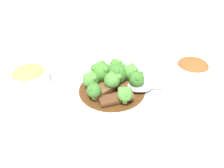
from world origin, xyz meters
TOP-DOWN VIEW (x-y plane):
  - ground_plane at (0.00, 0.00)m, footprint 4.00×4.00m
  - main_plate at (0.00, 0.00)m, footprint 0.28×0.28m
  - beef_strip_0 at (0.03, 0.01)m, footprint 0.08×0.07m
  - beef_strip_1 at (-0.04, 0.03)m, footprint 0.04×0.05m
  - beef_strip_2 at (0.03, -0.03)m, footprint 0.06×0.07m
  - beef_strip_3 at (-0.01, -0.03)m, footprint 0.04×0.07m
  - broccoli_floret_0 at (0.01, 0.06)m, footprint 0.04×0.04m
  - broccoli_floret_1 at (-0.00, -0.06)m, footprint 0.04×0.04m
  - broccoli_floret_2 at (-0.01, 0.03)m, footprint 0.05×0.05m
  - broccoli_floret_3 at (-0.04, -0.00)m, footprint 0.05×0.05m
  - broccoli_floret_4 at (0.00, 0.00)m, footprint 0.04×0.04m
  - broccoli_floret_5 at (0.04, 0.05)m, footprint 0.04×0.04m
  - broccoli_floret_6 at (-0.04, -0.04)m, footprint 0.04×0.04m
  - broccoli_floret_7 at (-0.04, 0.05)m, footprint 0.04×0.04m
  - broccoli_floret_8 at (0.06, -0.02)m, footprint 0.04×0.04m
  - serving_spoon at (0.06, 0.06)m, footprint 0.18×0.19m
  - side_bowl_kimchi at (0.10, 0.22)m, footprint 0.11×0.11m
  - side_bowl_appetizer at (-0.20, -0.13)m, footprint 0.11×0.11m
  - sauce_dish at (0.15, -0.12)m, footprint 0.07×0.07m
  - paper_napkin at (0.06, -0.22)m, footprint 0.14×0.10m

SIDE VIEW (x-z plane):
  - ground_plane at x=0.00m, z-range 0.00..0.00m
  - paper_napkin at x=0.06m, z-range 0.00..0.01m
  - sauce_dish at x=0.15m, z-range 0.00..0.01m
  - main_plate at x=0.00m, z-range 0.00..0.02m
  - side_bowl_appetizer at x=-0.20m, z-range 0.00..0.05m
  - beef_strip_2 at x=0.03m, z-range 0.02..0.03m
  - beef_strip_0 at x=0.03m, z-range 0.02..0.03m
  - beef_strip_1 at x=-0.04m, z-range 0.02..0.03m
  - serving_spoon at x=0.06m, z-range 0.02..0.03m
  - beef_strip_3 at x=-0.01m, z-range 0.02..0.03m
  - side_bowl_kimchi at x=0.10m, z-range 0.00..0.05m
  - broccoli_floret_8 at x=0.06m, z-range 0.02..0.07m
  - broccoli_floret_6 at x=-0.04m, z-range 0.02..0.07m
  - broccoli_floret_1 at x=0.00m, z-range 0.02..0.07m
  - broccoli_floret_4 at x=0.00m, z-range 0.02..0.07m
  - broccoli_floret_5 at x=0.04m, z-range 0.02..0.07m
  - broccoli_floret_2 at x=-0.01m, z-range 0.02..0.08m
  - broccoli_floret_7 at x=-0.04m, z-range 0.03..0.07m
  - broccoli_floret_0 at x=0.01m, z-range 0.02..0.08m
  - broccoli_floret_3 at x=-0.04m, z-range 0.02..0.08m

